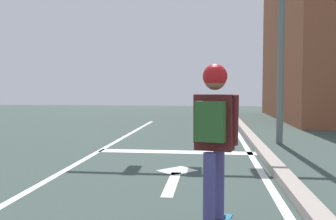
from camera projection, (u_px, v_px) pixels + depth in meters
The scene contains 7 objects.
lane_line_center at pixel (46, 181), 5.47m from camera, with size 0.12×20.00×0.01m, color silver.
lane_line_curbside at pixel (271, 188), 5.10m from camera, with size 0.12×20.00×0.01m, color silver.
stop_bar at pixel (177, 152), 7.98m from camera, with size 3.42×0.40×0.01m, color silver.
lane_arrow_stem at pixel (172, 183), 5.34m from camera, with size 0.16×1.40×0.01m, color silver.
lane_arrow_head at pixel (177, 170), 6.18m from camera, with size 0.56×0.44×0.01m, color silver.
curb_strip at pixel (290, 184), 5.07m from camera, with size 0.24×24.00×0.14m, color #A5988F.
skater at pixel (214, 127), 3.39m from camera, with size 0.42×0.59×1.53m.
Camera 1 is at (2.03, 0.84, 1.38)m, focal length 39.35 mm.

